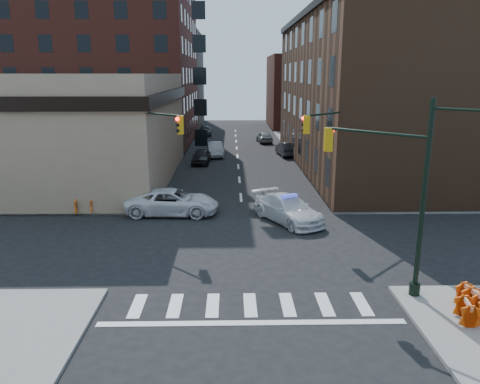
{
  "coord_description": "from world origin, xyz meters",
  "views": [
    {
      "loc": [
        -0.75,
        -23.82,
        9.0
      ],
      "look_at": [
        -0.21,
        2.99,
        2.2
      ],
      "focal_mm": 35.0,
      "sensor_mm": 36.0,
      "label": 1
    }
  ],
  "objects_px": {
    "pedestrian_b": "(74,187)",
    "barricade_nw_a": "(141,198)",
    "police_car": "(288,209)",
    "pickup": "(173,202)",
    "parked_car_wnear": "(201,157)",
    "parked_car_enear": "(286,149)",
    "barricade_se_a": "(471,299)",
    "barrel_bank": "(158,207)",
    "parked_car_wfar": "(215,149)",
    "pedestrian_a": "(131,186)",
    "barrel_road": "(301,213)"
  },
  "relations": [
    {
      "from": "parked_car_wnear",
      "to": "barricade_se_a",
      "type": "relative_size",
      "value": 3.63
    },
    {
      "from": "pedestrian_a",
      "to": "barrel_road",
      "type": "height_order",
      "value": "pedestrian_a"
    },
    {
      "from": "parked_car_wfar",
      "to": "pedestrian_b",
      "type": "bearing_deg",
      "value": -123.87
    },
    {
      "from": "pedestrian_a",
      "to": "parked_car_wnear",
      "type": "bearing_deg",
      "value": 102.33
    },
    {
      "from": "parked_car_wfar",
      "to": "pedestrian_b",
      "type": "relative_size",
      "value": 2.6
    },
    {
      "from": "pedestrian_a",
      "to": "pedestrian_b",
      "type": "distance_m",
      "value": 4.09
    },
    {
      "from": "parked_car_wnear",
      "to": "barricade_nw_a",
      "type": "bearing_deg",
      "value": -98.36
    },
    {
      "from": "police_car",
      "to": "parked_car_wfar",
      "type": "height_order",
      "value": "police_car"
    },
    {
      "from": "barricade_se_a",
      "to": "pedestrian_a",
      "type": "bearing_deg",
      "value": 29.42
    },
    {
      "from": "parked_car_wnear",
      "to": "parked_car_wfar",
      "type": "bearing_deg",
      "value": 76.65
    },
    {
      "from": "parked_car_enear",
      "to": "barricade_nw_a",
      "type": "xyz_separation_m",
      "value": [
        -12.5,
        -20.52,
        -0.17
      ]
    },
    {
      "from": "barricade_nw_a",
      "to": "pickup",
      "type": "bearing_deg",
      "value": -24.49
    },
    {
      "from": "parked_car_wnear",
      "to": "parked_car_enear",
      "type": "height_order",
      "value": "parked_car_enear"
    },
    {
      "from": "pickup",
      "to": "parked_car_wnear",
      "type": "xyz_separation_m",
      "value": [
        0.81,
        17.87,
        -0.1
      ]
    },
    {
      "from": "pickup",
      "to": "parked_car_wnear",
      "type": "distance_m",
      "value": 17.89
    },
    {
      "from": "police_car",
      "to": "pedestrian_b",
      "type": "xyz_separation_m",
      "value": [
        -14.93,
        5.17,
        0.25
      ]
    },
    {
      "from": "pickup",
      "to": "barricade_nw_a",
      "type": "distance_m",
      "value": 3.11
    },
    {
      "from": "pedestrian_b",
      "to": "barricade_nw_a",
      "type": "xyz_separation_m",
      "value": [
        5.12,
        -1.49,
        -0.47
      ]
    },
    {
      "from": "parked_car_wnear",
      "to": "pedestrian_b",
      "type": "relative_size",
      "value": 2.38
    },
    {
      "from": "pedestrian_a",
      "to": "barricade_nw_a",
      "type": "xyz_separation_m",
      "value": [
        1.03,
        -1.57,
        -0.52
      ]
    },
    {
      "from": "police_car",
      "to": "barricade_se_a",
      "type": "xyz_separation_m",
      "value": [
        5.69,
        -11.64,
        -0.21
      ]
    },
    {
      "from": "barrel_bank",
      "to": "barricade_se_a",
      "type": "xyz_separation_m",
      "value": [
        14.0,
        -13.18,
        0.06
      ]
    },
    {
      "from": "police_car",
      "to": "parked_car_wnear",
      "type": "bearing_deg",
      "value": 79.58
    },
    {
      "from": "parked_car_wnear",
      "to": "pedestrian_b",
      "type": "distance_m",
      "value": 16.68
    },
    {
      "from": "pedestrian_b",
      "to": "pedestrian_a",
      "type": "bearing_deg",
      "value": -17.11
    },
    {
      "from": "pickup",
      "to": "parked_car_enear",
      "type": "relative_size",
      "value": 1.31
    },
    {
      "from": "pickup",
      "to": "barrel_bank",
      "type": "height_order",
      "value": "pickup"
    },
    {
      "from": "parked_car_wnear",
      "to": "pedestrian_a",
      "type": "bearing_deg",
      "value": -103.42
    },
    {
      "from": "police_car",
      "to": "pedestrian_b",
      "type": "height_order",
      "value": "pedestrian_b"
    },
    {
      "from": "barrel_bank",
      "to": "police_car",
      "type": "bearing_deg",
      "value": -10.47
    },
    {
      "from": "parked_car_enear",
      "to": "police_car",
      "type": "bearing_deg",
      "value": 76.66
    },
    {
      "from": "parked_car_wfar",
      "to": "barricade_nw_a",
      "type": "height_order",
      "value": "parked_car_wfar"
    },
    {
      "from": "parked_car_wfar",
      "to": "barricade_nw_a",
      "type": "bearing_deg",
      "value": -109.26
    },
    {
      "from": "parked_car_wfar",
      "to": "barrel_bank",
      "type": "distance_m",
      "value": 22.61
    },
    {
      "from": "police_car",
      "to": "barrel_road",
      "type": "distance_m",
      "value": 0.96
    },
    {
      "from": "parked_car_enear",
      "to": "barricade_se_a",
      "type": "height_order",
      "value": "parked_car_enear"
    },
    {
      "from": "police_car",
      "to": "parked_car_enear",
      "type": "height_order",
      "value": "police_car"
    },
    {
      "from": "parked_car_wfar",
      "to": "parked_car_enear",
      "type": "relative_size",
      "value": 1.02
    },
    {
      "from": "barrel_bank",
      "to": "pedestrian_a",
      "type": "bearing_deg",
      "value": 124.27
    },
    {
      "from": "pedestrian_a",
      "to": "pedestrian_b",
      "type": "xyz_separation_m",
      "value": [
        -4.09,
        -0.08,
        -0.06
      ]
    },
    {
      "from": "pedestrian_b",
      "to": "parked_car_wnear",
      "type": "bearing_deg",
      "value": 41.76
    },
    {
      "from": "parked_car_wnear",
      "to": "barricade_nw_a",
      "type": "xyz_separation_m",
      "value": [
        -3.22,
        -15.93,
        -0.14
      ]
    },
    {
      "from": "barricade_se_a",
      "to": "parked_car_wfar",
      "type": "bearing_deg",
      "value": 2.22
    },
    {
      "from": "police_car",
      "to": "barricade_nw_a",
      "type": "distance_m",
      "value": 10.48
    },
    {
      "from": "barrel_bank",
      "to": "parked_car_wfar",
      "type": "bearing_deg",
      "value": 82.38
    },
    {
      "from": "pedestrian_a",
      "to": "barricade_se_a",
      "type": "bearing_deg",
      "value": -16.8
    },
    {
      "from": "police_car",
      "to": "barrel_road",
      "type": "bearing_deg",
      "value": -11.47
    },
    {
      "from": "parked_car_wfar",
      "to": "pedestrian_a",
      "type": "bearing_deg",
      "value": -113.22
    },
    {
      "from": "parked_car_enear",
      "to": "barricade_se_a",
      "type": "bearing_deg",
      "value": 87.79
    },
    {
      "from": "barrel_road",
      "to": "barrel_bank",
      "type": "bearing_deg",
      "value": 172.14
    }
  ]
}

